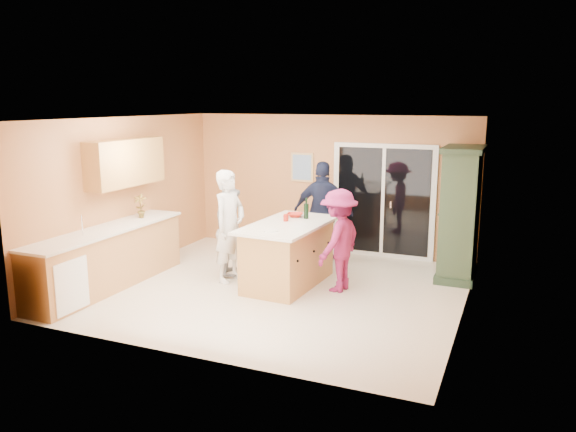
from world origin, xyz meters
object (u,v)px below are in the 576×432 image
at_px(green_hutch, 460,215).
at_px(woman_navy, 323,212).
at_px(woman_white, 230,226).
at_px(kitchen_island, 288,256).
at_px(woman_grey, 232,231).
at_px(woman_magenta, 339,240).

distance_m(green_hutch, woman_navy, 2.35).
relative_size(green_hutch, woman_white, 1.20).
xyz_separation_m(kitchen_island, woman_white, (-0.94, -0.18, 0.43)).
relative_size(kitchen_island, woman_navy, 1.06).
bearing_deg(green_hutch, woman_grey, -160.69).
height_order(kitchen_island, green_hutch, green_hutch).
xyz_separation_m(green_hutch, woman_white, (-3.36, -1.60, -0.15)).
bearing_deg(woman_navy, green_hutch, 169.93).
height_order(green_hutch, woman_navy, green_hutch).
height_order(woman_white, woman_navy, woman_navy).
height_order(woman_white, woman_grey, woman_white).
height_order(woman_grey, woman_navy, woman_navy).
relative_size(woman_white, woman_navy, 0.99).
distance_m(kitchen_island, green_hutch, 2.87).
height_order(green_hutch, woman_white, green_hutch).
bearing_deg(woman_grey, woman_white, 178.19).
bearing_deg(green_hutch, woman_magenta, -139.57).
xyz_separation_m(kitchen_island, woman_navy, (0.08, 1.42, 0.44)).
bearing_deg(green_hutch, kitchen_island, -149.67).
bearing_deg(kitchen_island, green_hutch, 33.57).
bearing_deg(woman_navy, woman_grey, 36.42).
distance_m(woman_white, woman_grey, 0.43).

